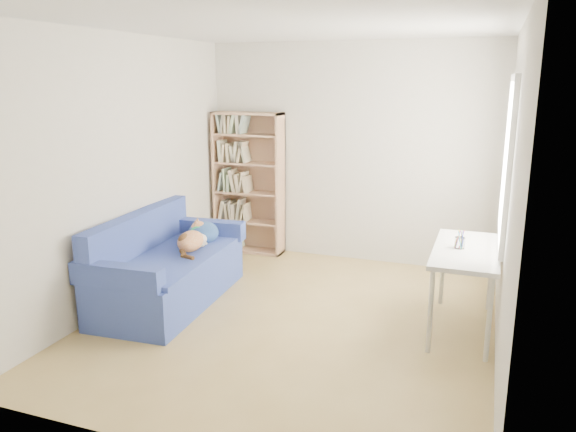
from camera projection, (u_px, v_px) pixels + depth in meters
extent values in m
plane|color=#A08348|center=(294.00, 321.00, 5.17)|extent=(4.00, 4.00, 0.00)
cube|color=silver|center=(350.00, 154.00, 6.69)|extent=(3.50, 0.04, 2.60)
cube|color=silver|center=(171.00, 244.00, 3.04)|extent=(3.50, 0.04, 2.60)
cube|color=silver|center=(124.00, 171.00, 5.44)|extent=(0.04, 4.00, 2.60)
cube|color=silver|center=(510.00, 196.00, 4.28)|extent=(0.04, 4.00, 2.60)
cube|color=white|center=(294.00, 24.00, 4.55)|extent=(3.50, 4.00, 0.04)
cube|color=white|center=(510.00, 160.00, 4.78)|extent=(0.01, 1.20, 1.30)
cube|color=navy|center=(170.00, 280.00, 5.57)|extent=(0.95, 1.83, 0.45)
cube|color=navy|center=(138.00, 234.00, 5.58)|extent=(0.26, 1.79, 0.44)
cube|color=navy|center=(208.00, 229.00, 6.24)|extent=(0.85, 0.21, 0.20)
cube|color=navy|center=(117.00, 276.00, 4.75)|extent=(0.85, 0.21, 0.20)
cube|color=navy|center=(171.00, 257.00, 5.51)|extent=(0.92, 1.69, 0.05)
ellipsoid|color=#2A4C89|center=(203.00, 233.00, 5.98)|extent=(0.32, 0.35, 0.24)
ellipsoid|color=#A14312|center=(191.00, 241.00, 5.63)|extent=(0.38, 0.52, 0.19)
ellipsoid|color=silver|center=(203.00, 240.00, 5.73)|extent=(0.20, 0.23, 0.12)
ellipsoid|color=#37210F|center=(185.00, 238.00, 5.58)|extent=(0.21, 0.26, 0.09)
sphere|color=#A14312|center=(208.00, 229.00, 5.91)|extent=(0.16, 0.16, 0.16)
cone|color=#A14312|center=(207.00, 221.00, 5.94)|extent=(0.08, 0.09, 0.08)
cone|color=#A14312|center=(204.00, 223.00, 5.87)|extent=(0.08, 0.08, 0.08)
cylinder|color=#21A659|center=(204.00, 233.00, 5.85)|extent=(0.13, 0.08, 0.13)
cylinder|color=#37210F|center=(175.00, 252.00, 5.41)|extent=(0.15, 0.17, 0.06)
cube|color=tan|center=(218.00, 181.00, 7.20)|extent=(0.03, 0.28, 1.77)
cube|color=tan|center=(280.00, 186.00, 6.92)|extent=(0.03, 0.28, 1.77)
cube|color=tan|center=(247.00, 113.00, 6.85)|extent=(0.89, 0.28, 0.03)
cube|color=tan|center=(250.00, 250.00, 7.27)|extent=(0.89, 0.28, 0.03)
cube|color=tan|center=(253.00, 182.00, 7.18)|extent=(0.89, 0.02, 1.77)
cube|color=silver|center=(466.00, 251.00, 4.83)|extent=(0.55, 1.19, 0.04)
cylinder|color=silver|center=(491.00, 275.00, 5.34)|extent=(0.04, 0.04, 0.71)
cylinder|color=silver|center=(489.00, 320.00, 4.35)|extent=(0.04, 0.04, 0.71)
cylinder|color=silver|center=(443.00, 269.00, 5.49)|extent=(0.04, 0.04, 0.71)
cylinder|color=silver|center=(430.00, 312.00, 4.50)|extent=(0.04, 0.04, 0.71)
cylinder|color=white|center=(460.00, 243.00, 4.82)|extent=(0.09, 0.09, 0.10)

